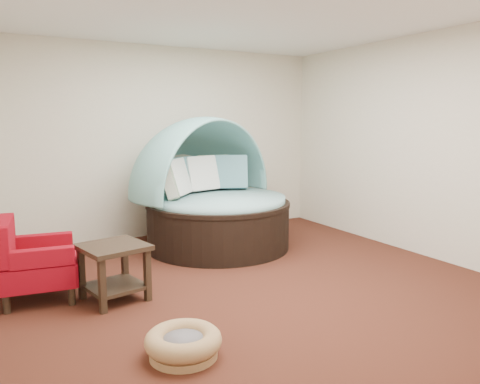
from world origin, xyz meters
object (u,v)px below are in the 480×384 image
side_table (114,264)px  pet_basket (183,343)px  red_armchair (33,262)px  canopy_daybed (212,187)px

side_table → pet_basket: bearing=-83.0°
pet_basket → red_armchair: 1.95m
canopy_daybed → pet_basket: bearing=-140.1°
canopy_daybed → pet_basket: (-1.51, -2.69, -0.72)m
pet_basket → side_table: side_table is taller
canopy_daybed → side_table: canopy_daybed is taller
side_table → canopy_daybed: bearing=38.7°
red_armchair → side_table: red_armchair is taller
canopy_daybed → side_table: 2.20m
pet_basket → red_armchair: size_ratio=0.72×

